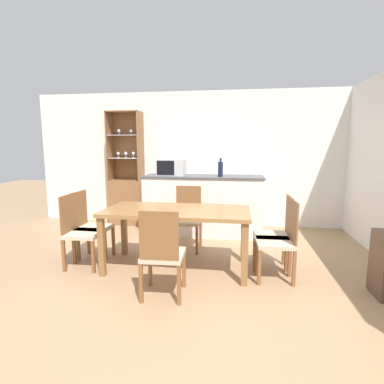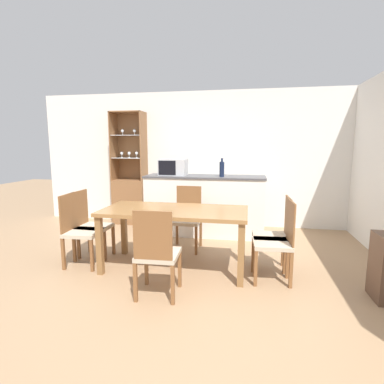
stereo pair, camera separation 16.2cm
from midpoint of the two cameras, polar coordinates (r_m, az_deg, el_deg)
ground_plane at (r=3.56m, az=-1.42°, el=-16.70°), size 18.00×18.00×0.00m
wall_back at (r=5.82m, az=4.02°, el=6.25°), size 6.80×0.06×2.55m
kitchen_counter at (r=5.20m, az=3.29°, el=-2.51°), size 2.04×0.61×1.03m
display_cabinet at (r=6.05m, az=-10.91°, el=0.04°), size 0.63×0.39×2.17m
dining_table at (r=3.72m, az=-2.10°, el=-4.63°), size 1.78×0.83×0.76m
dining_chair_side_right_far at (r=3.83m, az=16.61°, el=-7.87°), size 0.43×0.43×0.93m
dining_chair_head_near at (r=3.09m, az=-5.16°, el=-11.60°), size 0.43×0.43×0.93m
dining_chair_side_right_near at (r=3.59m, az=17.01°, el=-9.00°), size 0.44×0.44×0.93m
dining_chair_head_far at (r=4.47m, az=0.04°, el=-5.09°), size 0.42×0.42×0.93m
dining_chair_side_left_far at (r=4.31m, az=-17.78°, el=-6.06°), size 0.42×0.42×0.93m
dining_chair_side_left_near at (r=4.10m, az=-19.47°, el=-6.91°), size 0.44×0.44×0.93m
microwave at (r=5.20m, az=-2.71°, el=4.75°), size 0.47×0.34×0.28m
wine_bottle at (r=4.96m, az=6.64°, el=4.38°), size 0.08×0.08×0.31m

